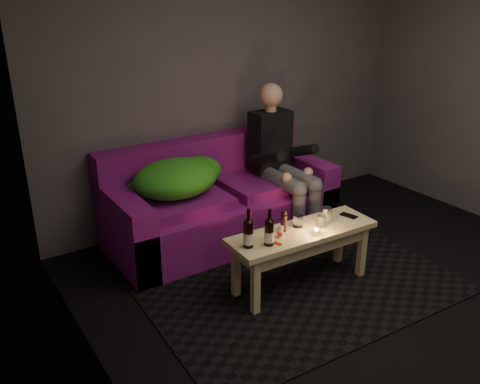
# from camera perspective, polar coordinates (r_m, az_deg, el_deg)

# --- Properties ---
(floor) EXTENTS (4.50, 4.50, 0.00)m
(floor) POSITION_cam_1_polar(r_m,az_deg,el_deg) (3.93, 18.13, -12.97)
(floor) COLOR black
(floor) RESTS_ON ground
(room) EXTENTS (4.50, 4.50, 4.50)m
(room) POSITION_cam_1_polar(r_m,az_deg,el_deg) (3.60, 15.42, 12.67)
(room) COLOR silver
(room) RESTS_ON ground
(rug) EXTENTS (2.43, 1.81, 0.01)m
(rug) POSITION_cam_1_polar(r_m,az_deg,el_deg) (4.12, 6.28, -9.97)
(rug) COLOR black
(rug) RESTS_ON floor
(sofa) EXTENTS (2.06, 0.93, 0.89)m
(sofa) POSITION_cam_1_polar(r_m,az_deg,el_deg) (4.69, -2.44, -1.35)
(sofa) COLOR #6D0E67
(sofa) RESTS_ON floor
(green_blanket) EXTENTS (0.91, 0.62, 0.31)m
(green_blanket) POSITION_cam_1_polar(r_m,az_deg,el_deg) (4.38, -6.94, 1.65)
(green_blanket) COLOR #23951B
(green_blanket) RESTS_ON sofa
(person) EXTENTS (0.37, 0.85, 1.37)m
(person) POSITION_cam_1_polar(r_m,az_deg,el_deg) (4.73, 4.58, 3.87)
(person) COLOR black
(person) RESTS_ON sofa
(coffee_table) EXTENTS (1.20, 0.42, 0.48)m
(coffee_table) POSITION_cam_1_polar(r_m,az_deg,el_deg) (3.90, 6.98, -5.39)
(coffee_table) COLOR #E1D084
(coffee_table) RESTS_ON rug
(beer_bottle_a) EXTENTS (0.07, 0.07, 0.29)m
(beer_bottle_a) POSITION_cam_1_polar(r_m,az_deg,el_deg) (3.54, 0.95, -4.64)
(beer_bottle_a) COLOR black
(beer_bottle_a) RESTS_ON coffee_table
(beer_bottle_b) EXTENTS (0.07, 0.07, 0.28)m
(beer_bottle_b) POSITION_cam_1_polar(r_m,az_deg,el_deg) (3.58, 3.30, -4.49)
(beer_bottle_b) COLOR black
(beer_bottle_b) RESTS_ON coffee_table
(salt_shaker) EXTENTS (0.06, 0.06, 0.09)m
(salt_shaker) POSITION_cam_1_polar(r_m,az_deg,el_deg) (3.72, 4.56, -4.46)
(salt_shaker) COLOR silver
(salt_shaker) RESTS_ON coffee_table
(pepper_mill) EXTENTS (0.06, 0.06, 0.13)m
(pepper_mill) POSITION_cam_1_polar(r_m,az_deg,el_deg) (3.80, 4.92, -3.52)
(pepper_mill) COLOR black
(pepper_mill) RESTS_ON coffee_table
(tumbler_back) EXTENTS (0.08, 0.08, 0.09)m
(tumbler_back) POSITION_cam_1_polar(r_m,az_deg,el_deg) (3.89, 6.56, -3.26)
(tumbler_back) COLOR white
(tumbler_back) RESTS_ON coffee_table
(tealight) EXTENTS (0.06, 0.06, 0.04)m
(tealight) POSITION_cam_1_polar(r_m,az_deg,el_deg) (3.81, 8.56, -4.37)
(tealight) COLOR white
(tealight) RESTS_ON coffee_table
(tumbler_front) EXTENTS (0.09, 0.09, 0.09)m
(tumbler_front) POSITION_cam_1_polar(r_m,az_deg,el_deg) (3.91, 9.17, -3.31)
(tumbler_front) COLOR white
(tumbler_front) RESTS_ON coffee_table
(steel_cup) EXTENTS (0.09, 0.09, 0.11)m
(steel_cup) POSITION_cam_1_polar(r_m,az_deg,el_deg) (4.02, 9.69, -2.45)
(steel_cup) COLOR silver
(steel_cup) RESTS_ON coffee_table
(smartphone) EXTENTS (0.10, 0.15, 0.01)m
(smartphone) POSITION_cam_1_polar(r_m,az_deg,el_deg) (4.15, 12.11, -2.61)
(smartphone) COLOR black
(smartphone) RESTS_ON coffee_table
(red_lighter) EXTENTS (0.04, 0.08, 0.01)m
(red_lighter) POSITION_cam_1_polar(r_m,az_deg,el_deg) (3.64, 4.19, -5.74)
(red_lighter) COLOR red
(red_lighter) RESTS_ON coffee_table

